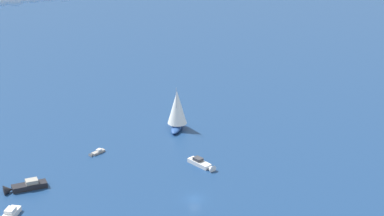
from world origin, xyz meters
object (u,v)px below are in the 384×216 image
(motorboat_inshore, at_px, (203,164))
(motorboat_near_centre, at_px, (23,187))
(sailboat_far_stbd, at_px, (177,110))
(motorboat_mid_cluster, at_px, (96,153))

(motorboat_inshore, bearing_deg, motorboat_near_centre, -111.36)
(motorboat_near_centre, relative_size, motorboat_inshore, 1.23)
(motorboat_near_centre, distance_m, sailboat_far_stbd, 53.14)
(sailboat_far_stbd, relative_size, motorboat_mid_cluster, 2.59)
(motorboat_inshore, distance_m, motorboat_mid_cluster, 29.86)
(motorboat_near_centre, height_order, motorboat_inshore, motorboat_near_centre)
(sailboat_far_stbd, relative_size, motorboat_inshore, 1.50)
(motorboat_inshore, xyz_separation_m, motorboat_mid_cluster, (-23.59, -18.31, -0.29))
(motorboat_near_centre, height_order, sailboat_far_stbd, sailboat_far_stbd)
(sailboat_far_stbd, distance_m, motorboat_inshore, 26.64)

